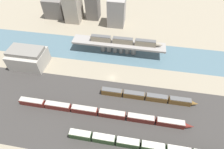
# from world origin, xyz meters

# --- Properties ---
(ground_plane) EXTENTS (400.00, 400.00, 0.00)m
(ground_plane) POSITION_xyz_m (0.00, 0.00, 0.00)
(ground_plane) COLOR gray
(railbed_yard) EXTENTS (280.00, 42.00, 0.01)m
(railbed_yard) POSITION_xyz_m (0.00, -24.00, 0.00)
(railbed_yard) COLOR #33302D
(railbed_yard) RESTS_ON ground
(river_water) EXTENTS (320.00, 24.05, 0.01)m
(river_water) POSITION_xyz_m (0.00, 23.24, 0.00)
(river_water) COLOR #47606B
(river_water) RESTS_ON ground
(bridge) EXTENTS (58.53, 8.88, 7.38)m
(bridge) POSITION_xyz_m (-0.00, 23.24, 5.39)
(bridge) COLOR gray
(bridge) RESTS_ON ground
(train_on_bridge) EXTENTS (44.83, 3.01, 3.73)m
(train_on_bridge) POSITION_xyz_m (4.34, 23.24, 9.20)
(train_on_bridge) COLOR gray
(train_on_bridge) RESTS_ON bridge
(train_yard_near) EXTENTS (73.20, 2.97, 3.98)m
(train_yard_near) POSITION_xyz_m (23.86, -36.33, 1.96)
(train_yard_near) COLOR #23381E
(train_yard_near) RESTS_ON ground
(train_yard_mid) EXTENTS (82.79, 2.80, 3.61)m
(train_yard_mid) POSITION_xyz_m (-1.06, -24.21, 1.77)
(train_yard_mid) COLOR #5B1E19
(train_yard_mid) RESTS_ON ground
(train_yard_far) EXTENTS (48.32, 2.80, 3.65)m
(train_yard_far) POSITION_xyz_m (20.04, -11.46, 1.79)
(train_yard_far) COLOR brown
(train_yard_far) RESTS_ON ground
(warehouse_building) EXTENTS (19.95, 14.82, 11.51)m
(warehouse_building) POSITION_xyz_m (-50.47, 2.44, 5.47)
(warehouse_building) COLOR #9E998E
(warehouse_building) RESTS_ON ground
(city_block_far_left) EXTENTS (15.51, 10.13, 14.79)m
(city_block_far_left) POSITION_xyz_m (-57.35, 59.83, 7.39)
(city_block_far_left) COLOR #605B56
(city_block_far_left) RESTS_ON ground
(city_block_left) EXTENTS (11.50, 14.10, 20.85)m
(city_block_left) POSITION_xyz_m (-40.58, 57.93, 10.42)
(city_block_left) COLOR gray
(city_block_left) RESTS_ON ground
(city_block_center) EXTENTS (9.88, 10.30, 20.14)m
(city_block_center) POSITION_xyz_m (-26.24, 63.85, 10.07)
(city_block_center) COLOR #605B56
(city_block_center) RESTS_ON ground
(city_block_right) EXTENTS (12.53, 12.87, 20.40)m
(city_block_right) POSITION_xyz_m (-6.30, 57.07, 10.20)
(city_block_right) COLOR gray
(city_block_right) RESTS_ON ground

